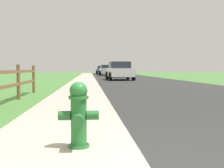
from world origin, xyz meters
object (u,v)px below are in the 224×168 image
Objects in this scene: fire_hydrant at (79,114)px; parked_car_blue at (102,70)px; parked_car_silver at (106,70)px; parked_suv_white at (120,71)px; parked_car_beige at (118,70)px.

fire_hydrant is 0.17× the size of parked_car_blue.
parked_car_silver reaches higher than fire_hydrant.
fire_hydrant is 37.65m from parked_car_silver.
parked_suv_white is at bearing -89.65° from parked_car_silver.
fire_hydrant is 0.16× the size of parked_car_silver.
parked_car_beige is at bearing 85.09° from parked_suv_white.
fire_hydrant is at bearing -93.02° from parked_car_blue.
parked_suv_white is 16.94m from parked_car_silver.
parked_suv_white is 0.90× the size of parked_car_blue.
parked_car_silver is 9.72m from parked_car_blue.
parked_suv_white reaches higher than parked_car_blue.
fire_hydrant is at bearing -97.58° from parked_suv_white.
fire_hydrant is 20.80m from parked_suv_white.
parked_car_silver is 1.04× the size of parked_car_blue.
fire_hydrant is 0.19× the size of parked_suv_white.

